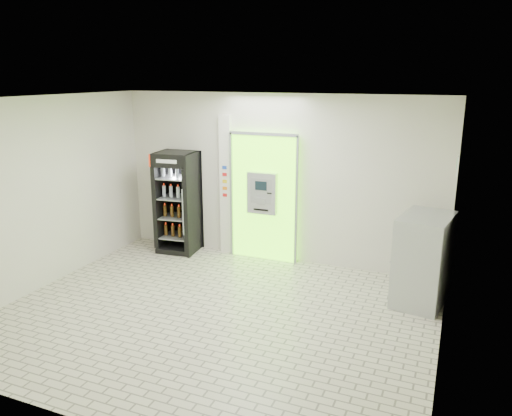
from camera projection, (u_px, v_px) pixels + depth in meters
The scene contains 7 objects.
ground at pixel (214, 315), 7.08m from camera, with size 6.00×6.00×0.00m, color beige.
room_shell at pixel (211, 189), 6.60m from camera, with size 6.00×6.00×6.00m.
atm_assembly at pixel (264, 196), 9.01m from camera, with size 1.30×0.24×2.33m.
pillar at pixel (226, 186), 9.29m from camera, with size 0.22×0.11×2.60m.
beverage_cooler at pixel (178, 204), 9.48m from camera, with size 0.79×0.73×1.92m.
steel_cabinet at pixel (423, 260), 7.33m from camera, with size 0.83×1.10×1.34m.
exit_sign at pixel (458, 166), 6.68m from camera, with size 0.02×0.22×0.26m.
Camera 1 is at (3.01, -5.73, 3.31)m, focal length 35.00 mm.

